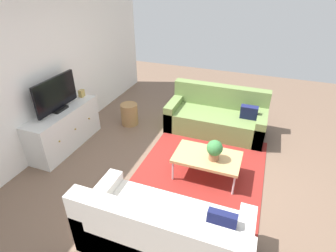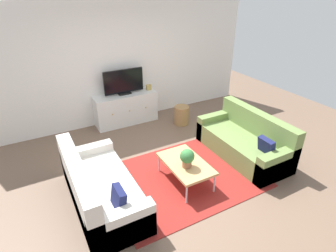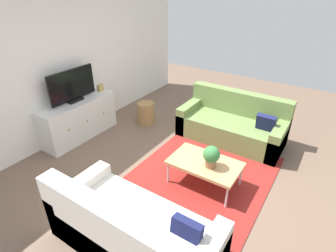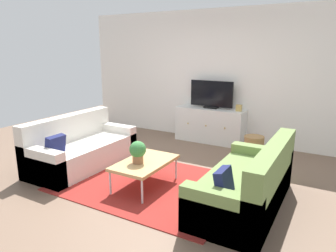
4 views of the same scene
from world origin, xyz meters
name	(u,v)px [view 4 (image 4 of 4)]	position (x,y,z in m)	size (l,w,h in m)	color
ground_plane	(156,180)	(0.00, 0.00, 0.00)	(10.00, 10.00, 0.00)	brown
wall_back	(220,76)	(0.00, 2.55, 1.35)	(6.40, 0.12, 2.70)	white
area_rug	(150,184)	(0.00, -0.15, 0.01)	(2.50, 1.90, 0.01)	maroon
couch_left_side	(79,150)	(-1.44, -0.10, 0.27)	(0.85, 1.84, 0.83)	silver
couch_right_side	(251,187)	(1.44, -0.10, 0.27)	(0.85, 1.84, 0.83)	olive
coffee_table	(145,163)	(-0.02, -0.25, 0.35)	(0.59, 0.97, 0.38)	tan
potted_plant	(138,151)	(-0.06, -0.36, 0.56)	(0.23, 0.23, 0.31)	#936042
tv_console	(210,125)	(-0.07, 2.27, 0.36)	(1.43, 0.47, 0.71)	silver
flat_screen_tv	(211,95)	(-0.07, 2.29, 0.99)	(0.91, 0.16, 0.57)	black
mantel_clock	(239,108)	(0.52, 2.27, 0.78)	(0.11, 0.07, 0.13)	tan
wicker_basket	(254,148)	(1.03, 1.59, 0.22)	(0.34, 0.34, 0.44)	#9E7547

